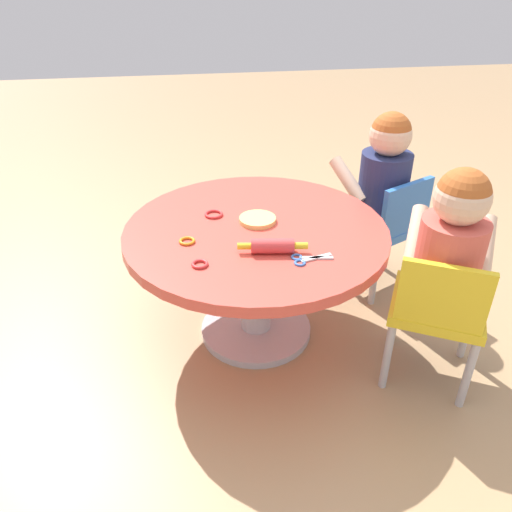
{
  "coord_description": "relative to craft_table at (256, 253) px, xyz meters",
  "views": [
    {
      "loc": [
        -1.58,
        0.24,
        1.33
      ],
      "look_at": [
        0.0,
        0.0,
        0.36
      ],
      "focal_mm": 35.45,
      "sensor_mm": 36.0,
      "label": 1
    }
  ],
  "objects": [
    {
      "name": "seated_child_right",
      "position": [
        0.29,
        -0.59,
        0.16
      ],
      "size": [
        0.43,
        0.39,
        0.51
      ],
      "color": "#3F4772",
      "rests_on": "ground"
    },
    {
      "name": "rolling_pin",
      "position": [
        -0.18,
        -0.03,
        0.13
      ],
      "size": [
        0.07,
        0.23,
        0.05
      ],
      "color": "#D83F3F",
      "rests_on": "craft_table"
    },
    {
      "name": "cookie_cutter_1",
      "position": [
        0.12,
        0.14,
        0.11
      ],
      "size": [
        0.07,
        0.07,
        0.01
      ],
      "primitive_type": "torus",
      "color": "red",
      "rests_on": "craft_table"
    },
    {
      "name": "child_chair_right",
      "position": [
        0.26,
        -0.6,
        -0.07
      ],
      "size": [
        0.4,
        0.4,
        0.54
      ],
      "color": "#B7B7BC",
      "rests_on": "ground"
    },
    {
      "name": "cookie_cutter_2",
      "position": [
        -0.22,
        0.21,
        0.11
      ],
      "size": [
        0.05,
        0.05,
        0.01
      ],
      "primitive_type": "torus",
      "color": "red",
      "rests_on": "craft_table"
    },
    {
      "name": "cookie_cutter_0",
      "position": [
        -0.07,
        0.25,
        0.11
      ],
      "size": [
        0.06,
        0.06,
        0.01
      ],
      "primitive_type": "torus",
      "color": "orange",
      "rests_on": "craft_table"
    },
    {
      "name": "ground_plane",
      "position": [
        0.0,
        0.0,
        -0.37
      ],
      "size": [
        10.0,
        10.0,
        0.0
      ],
      "primitive_type": "plane",
      "color": "tan"
    },
    {
      "name": "craft_table",
      "position": [
        0.0,
        0.0,
        0.0
      ],
      "size": [
        0.95,
        0.95,
        0.48
      ],
      "color": "silver",
      "rests_on": "ground"
    },
    {
      "name": "playdough_blob_0",
      "position": [
        0.04,
        -0.01,
        0.11
      ],
      "size": [
        0.13,
        0.13,
        0.02
      ],
      "primitive_type": "cylinder",
      "color": "#F2CC72",
      "rests_on": "craft_table"
    },
    {
      "name": "craft_scissors",
      "position": [
        -0.24,
        -0.13,
        0.11
      ],
      "size": [
        0.08,
        0.14,
        0.01
      ],
      "color": "silver",
      "rests_on": "craft_table"
    },
    {
      "name": "child_chair_left",
      "position": [
        -0.34,
        -0.56,
        -0.07
      ],
      "size": [
        0.41,
        0.41,
        0.54
      ],
      "color": "#B7B7BC",
      "rests_on": "ground"
    },
    {
      "name": "seated_child_left",
      "position": [
        -0.31,
        -0.58,
        0.16
      ],
      "size": [
        0.43,
        0.4,
        0.51
      ],
      "color": "#3F4772",
      "rests_on": "ground"
    }
  ]
}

